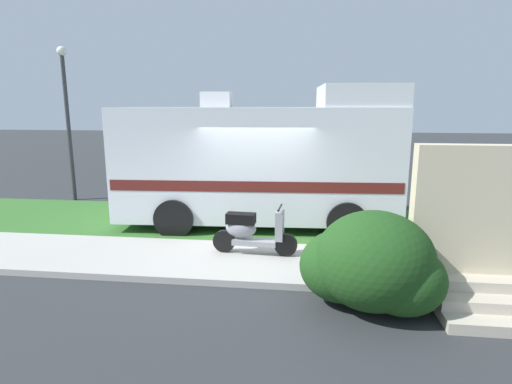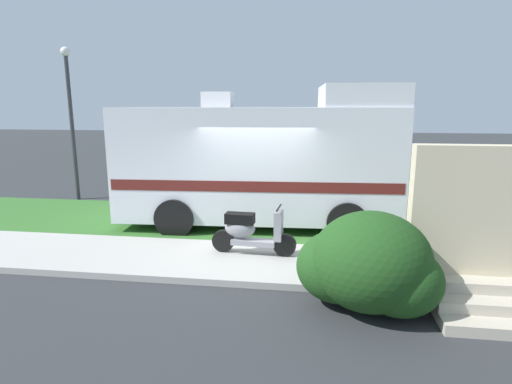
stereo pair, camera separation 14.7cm
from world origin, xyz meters
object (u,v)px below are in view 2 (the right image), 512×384
scooter (250,231)px  street_lamp_post (71,110)px  motorhome_rv (263,161)px  bicycle (401,245)px  pickup_truck_near (286,165)px

scooter → street_lamp_post: bearing=144.5°
motorhome_rv → bicycle: (2.82, -2.69, -1.11)m
scooter → pickup_truck_near: pickup_truck_near is taller
scooter → bicycle: scooter is taller
motorhome_rv → pickup_truck_near: (0.29, 4.16, -0.67)m
pickup_truck_near → street_lamp_post: size_ratio=1.16×
bicycle → motorhome_rv: bearing=136.4°
bicycle → street_lamp_post: (-9.05, 4.72, 2.30)m
bicycle → street_lamp_post: bearing=152.5°
motorhome_rv → scooter: bearing=-88.6°
scooter → bicycle: (2.77, -0.23, -0.06)m
bicycle → pickup_truck_near: 7.32m
street_lamp_post → pickup_truck_near: bearing=18.1°
pickup_truck_near → street_lamp_post: bearing=-161.9°
scooter → pickup_truck_near: bearing=88.0°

